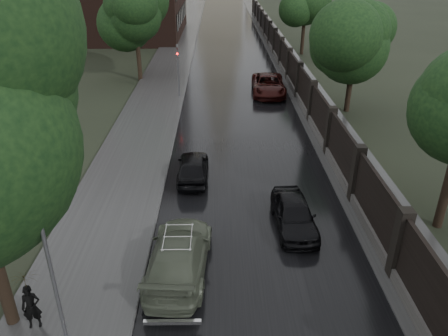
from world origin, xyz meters
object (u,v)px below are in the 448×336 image
lamp_post (56,291)px  hatchback_left (193,167)px  tree_left_far (135,16)px  pedestrian_umbrella (26,286)px  volga_sedan (179,255)px  traffic_light (178,67)px  car_right_far (268,85)px  car_right_near (294,214)px  tree_right_c (305,5)px  tree_right_b (356,38)px

lamp_post → hatchback_left: 11.25m
tree_left_far → pedestrian_umbrella: 27.46m
tree_left_far → volga_sedan: bearing=-78.1°
traffic_light → car_right_far: traffic_light is taller
traffic_light → car_right_near: (5.90, -17.02, -1.75)m
tree_right_c → hatchback_left: (-10.15, -27.78, -4.32)m
tree_left_far → lamp_post: bearing=-84.8°
tree_left_far → tree_right_b: (15.50, -8.00, -0.29)m
lamp_post → traffic_light: (1.10, 23.49, -0.27)m
tree_left_far → tree_right_c: (15.50, 10.00, -0.29)m
tree_right_b → car_right_far: tree_right_b is taller
tree_right_c → volga_sedan: (-10.29, -34.64, -4.24)m
lamp_post → volga_sedan: (2.61, 3.86, -1.96)m
lamp_post → pedestrian_umbrella: (-1.44, 1.30, -0.99)m
tree_left_far → car_right_near: bearing=-66.4°
volga_sedan → pedestrian_umbrella: bearing=36.3°
volga_sedan → car_right_far: bearing=-100.4°
tree_right_b → volga_sedan: bearing=-121.7°
hatchback_left → pedestrian_umbrella: size_ratio=1.62×
car_right_near → tree_right_c: bearing=77.0°
tree_right_b → hatchback_left: size_ratio=1.90×
traffic_light → hatchback_left: bearing=-82.6°
traffic_light → car_right_far: (6.77, 0.96, -1.67)m
tree_right_c → traffic_light: size_ratio=1.75×
tree_right_c → pedestrian_umbrella: size_ratio=3.06×
hatchback_left → pedestrian_umbrella: 10.36m
volga_sedan → car_right_far: size_ratio=0.93×
lamp_post → pedestrian_umbrella: bearing=137.9°
tree_right_c → volga_sedan: tree_right_c is taller
tree_right_b → car_right_far: size_ratio=1.33×
tree_left_far → lamp_post: 28.73m
volga_sedan → pedestrian_umbrella: pedestrian_umbrella is taller
volga_sedan → pedestrian_umbrella: 4.89m
hatchback_left → tree_left_far: bearing=-73.5°
tree_right_b → volga_sedan: (-10.29, -16.64, -4.24)m
tree_left_far → pedestrian_umbrella: size_ratio=3.23×
tree_right_b → car_right_near: (-5.90, -14.02, -4.31)m
hatchback_left → tree_right_c: bearing=-110.3°
tree_right_b → tree_left_far: bearing=152.7°
tree_right_b → car_right_near: 15.81m
traffic_light → car_right_near: traffic_light is taller
lamp_post → traffic_light: bearing=87.3°
tree_left_far → car_right_near: 24.46m
tree_right_c → car_right_near: tree_right_c is taller
car_right_far → traffic_light: bearing=-169.8°
car_right_near → car_right_far: bearing=84.6°
pedestrian_umbrella → car_right_far: bearing=55.4°
tree_left_far → traffic_light: 6.84m
tree_right_c → hatchback_left: size_ratio=1.90×
tree_right_b → hatchback_left: 14.74m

